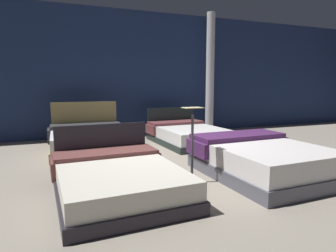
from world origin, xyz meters
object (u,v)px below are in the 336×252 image
bed_1 (262,159)px  price_sign (192,154)px  bed_0 (117,178)px  bed_2 (89,139)px  bed_3 (187,134)px  support_pillar (210,74)px

bed_1 → price_sign: bearing=174.2°
price_sign → bed_1: bearing=-4.1°
bed_1 → price_sign: 1.20m
bed_0 → bed_1: (2.30, -0.06, 0.06)m
bed_2 → bed_1: bearing=-50.4°
price_sign → bed_3: bearing=66.3°
bed_0 → price_sign: bearing=-1.3°
bed_2 → price_sign: (1.15, -2.78, 0.19)m
bed_2 → support_pillar: 4.10m
bed_0 → bed_3: (2.32, 2.78, 0.01)m
price_sign → support_pillar: support_pillar is taller
bed_2 → support_pillar: (3.64, 1.13, 1.51)m
bed_1 → price_sign: price_sign is taller
bed_3 → support_pillar: support_pillar is taller
price_sign → support_pillar: (2.49, 3.91, 1.32)m
support_pillar → bed_2: bearing=-162.8°
bed_0 → support_pillar: 5.55m
bed_0 → bed_1: 2.30m
price_sign → bed_2: bearing=112.4°
bed_0 → bed_1: size_ratio=1.01×
bed_3 → bed_0: bearing=-132.7°
bed_2 → support_pillar: support_pillar is taller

